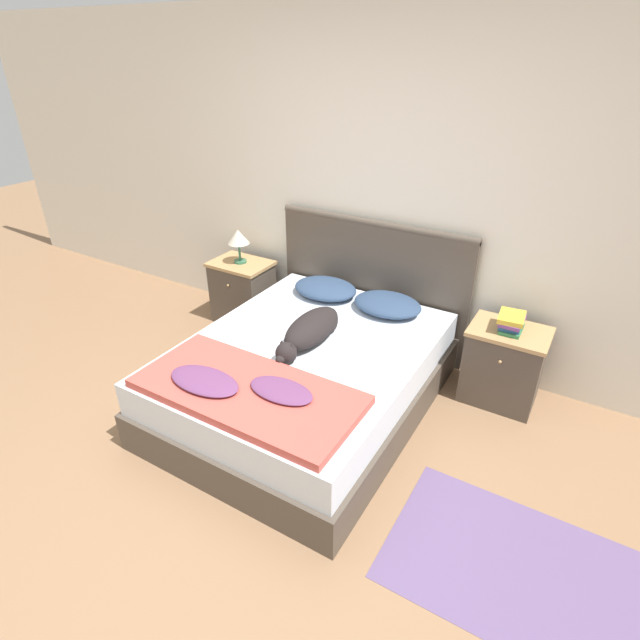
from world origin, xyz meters
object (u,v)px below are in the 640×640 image
object	(u,v)px
book_stack	(511,322)
nightstand_right	(503,365)
pillow_right	(387,304)
dog	(310,330)
table_lamp	(238,238)
pillow_left	(325,288)
bed	(306,376)
nightstand_left	(243,292)

from	to	relation	value
book_stack	nightstand_right	bearing A→B (deg)	48.12
pillow_right	dog	distance (m)	0.72
nightstand_right	table_lamp	world-z (taller)	table_lamp
pillow_left	book_stack	distance (m)	1.42
bed	table_lamp	bearing A→B (deg)	146.54
bed	pillow_left	distance (m)	0.84
nightstand_left	pillow_left	xyz separation A→B (m)	(0.88, -0.03, 0.26)
bed	pillow_left	world-z (taller)	pillow_left
dog	book_stack	distance (m)	1.34
pillow_left	bed	bearing A→B (deg)	-69.78
bed	pillow_right	distance (m)	0.84
nightstand_left	book_stack	size ratio (longest dim) A/B	2.53
nightstand_right	pillow_right	distance (m)	0.92
book_stack	table_lamp	world-z (taller)	table_lamp
nightstand_right	book_stack	xyz separation A→B (m)	(-0.00, -0.01, 0.35)
pillow_left	dog	distance (m)	0.73
dog	book_stack	xyz separation A→B (m)	(1.14, 0.70, 0.05)
nightstand_left	table_lamp	world-z (taller)	table_lamp
pillow_left	table_lamp	bearing A→B (deg)	177.96
pillow_left	nightstand_right	bearing A→B (deg)	1.33
pillow_left	dog	bearing A→B (deg)	-67.87
nightstand_left	nightstand_right	world-z (taller)	same
pillow_left	book_stack	xyz separation A→B (m)	(1.42, 0.03, 0.09)
pillow_right	table_lamp	size ratio (longest dim) A/B	1.73
nightstand_left	bed	bearing A→B (deg)	-33.51
nightstand_right	pillow_left	bearing A→B (deg)	-178.67
pillow_right	nightstand_right	bearing A→B (deg)	2.13
pillow_left	book_stack	world-z (taller)	book_stack
bed	pillow_left	bearing A→B (deg)	110.22
nightstand_left	pillow_left	bearing A→B (deg)	-2.13
pillow_right	table_lamp	bearing A→B (deg)	178.73
table_lamp	pillow_left	bearing A→B (deg)	-2.04
dog	pillow_right	bearing A→B (deg)	68.47
nightstand_right	pillow_left	size ratio (longest dim) A/B	1.11
bed	book_stack	size ratio (longest dim) A/B	8.62
pillow_left	dog	world-z (taller)	dog
pillow_left	pillow_right	bearing A→B (deg)	0.00
bed	nightstand_left	size ratio (longest dim) A/B	3.41
nightstand_left	pillow_left	world-z (taller)	pillow_left
book_stack	table_lamp	xyz separation A→B (m)	(-2.30, 0.00, 0.16)
nightstand_left	dog	distance (m)	1.39
nightstand_right	pillow_right	xyz separation A→B (m)	(-0.88, -0.03, 0.26)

